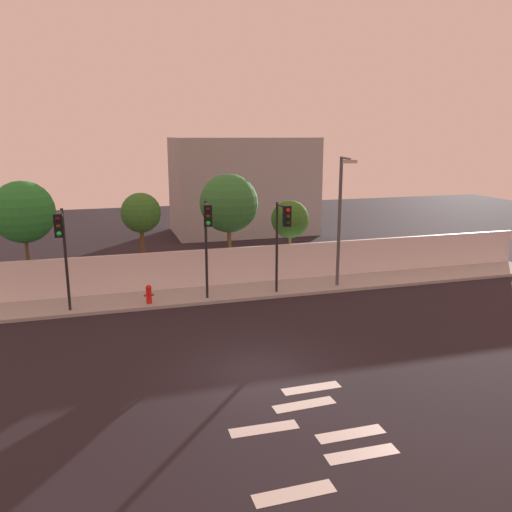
# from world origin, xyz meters

# --- Properties ---
(ground_plane) EXTENTS (80.00, 80.00, 0.00)m
(ground_plane) POSITION_xyz_m (0.00, 0.00, 0.00)
(ground_plane) COLOR black
(sidewalk) EXTENTS (36.00, 2.40, 0.15)m
(sidewalk) POSITION_xyz_m (0.00, 8.20, 0.07)
(sidewalk) COLOR #9C9C9C
(sidewalk) RESTS_ON ground
(perimeter_wall) EXTENTS (36.00, 0.18, 1.80)m
(perimeter_wall) POSITION_xyz_m (0.00, 9.49, 1.05)
(perimeter_wall) COLOR silver
(perimeter_wall) RESTS_ON sidewalk
(crosswalk_marking) EXTENTS (3.96, 4.71, 0.01)m
(crosswalk_marking) POSITION_xyz_m (0.33, -3.67, 0.00)
(crosswalk_marking) COLOR silver
(crosswalk_marking) RESTS_ON ground
(traffic_light_left) EXTENTS (0.40, 1.61, 4.40)m
(traffic_light_left) POSITION_xyz_m (-0.28, 6.80, 3.39)
(traffic_light_left) COLOR black
(traffic_light_left) RESTS_ON sidewalk
(traffic_light_center) EXTENTS (0.35, 1.77, 4.31)m
(traffic_light_center) POSITION_xyz_m (-6.09, 6.70, 3.32)
(traffic_light_center) COLOR black
(traffic_light_center) RESTS_ON sidewalk
(traffic_light_right) EXTENTS (0.34, 1.55, 4.22)m
(traffic_light_right) POSITION_xyz_m (3.12, 6.82, 3.26)
(traffic_light_right) COLOR black
(traffic_light_right) RESTS_ON sidewalk
(street_lamp_curbside) EXTENTS (0.68, 1.68, 6.20)m
(street_lamp_curbside) POSITION_xyz_m (6.28, 7.53, 3.82)
(street_lamp_curbside) COLOR #4C4C51
(street_lamp_curbside) RESTS_ON sidewalk
(fire_hydrant) EXTENTS (0.44, 0.26, 0.84)m
(fire_hydrant) POSITION_xyz_m (-2.78, 7.49, 0.60)
(fire_hydrant) COLOR red
(fire_hydrant) RESTS_ON sidewalk
(roadside_tree_leftmost) EXTENTS (2.82, 2.82, 5.35)m
(roadside_tree_leftmost) POSITION_xyz_m (-7.93, 10.74, 3.93)
(roadside_tree_leftmost) COLOR brown
(roadside_tree_leftmost) RESTS_ON ground
(roadside_tree_midleft) EXTENTS (1.92, 1.92, 4.64)m
(roadside_tree_midleft) POSITION_xyz_m (-2.72, 10.74, 3.64)
(roadside_tree_midleft) COLOR brown
(roadside_tree_midleft) RESTS_ON ground
(roadside_tree_midright) EXTENTS (2.95, 2.95, 5.45)m
(roadside_tree_midright) POSITION_xyz_m (1.64, 10.74, 3.96)
(roadside_tree_midright) COLOR brown
(roadside_tree_midright) RESTS_ON ground
(roadside_tree_rightmost) EXTENTS (1.99, 1.99, 4.01)m
(roadside_tree_rightmost) POSITION_xyz_m (4.92, 10.74, 3.00)
(roadside_tree_rightmost) COLOR brown
(roadside_tree_rightmost) RESTS_ON ground
(low_building_distant) EXTENTS (10.37, 6.00, 7.10)m
(low_building_distant) POSITION_xyz_m (5.82, 23.49, 3.55)
(low_building_distant) COLOR #959595
(low_building_distant) RESTS_ON ground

